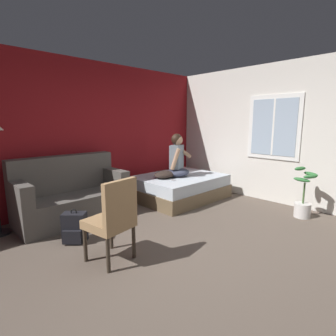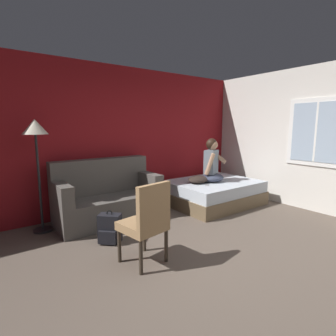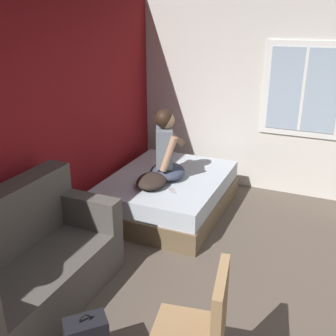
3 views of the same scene
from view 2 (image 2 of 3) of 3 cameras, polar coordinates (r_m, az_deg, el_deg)
ground_plane at (r=3.32m, az=12.47°, el=-19.89°), size 40.00×40.00×0.00m
wall_back_accent at (r=5.16m, az=-10.83°, el=6.20°), size 10.67×0.16×2.70m
bed at (r=5.53m, az=9.82°, el=-5.27°), size 1.80×1.41×0.48m
couch at (r=4.60m, az=-13.14°, el=-6.30°), size 1.70×0.83×1.04m
side_chair at (r=3.06m, az=-4.72°, el=-11.30°), size 0.53×0.53×0.98m
person_seated at (r=5.39m, az=9.56°, el=0.86°), size 0.65×0.61×0.88m
backpack at (r=3.80m, az=-12.57°, el=-12.82°), size 0.35×0.35×0.46m
throw_pillow at (r=5.25m, az=6.67°, el=-2.47°), size 0.53×0.43×0.14m
cell_phone at (r=5.04m, az=8.53°, el=-3.75°), size 0.15×0.15×0.01m
floor_lamp at (r=4.30m, az=-26.84°, el=5.88°), size 0.36×0.36×1.70m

